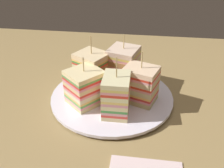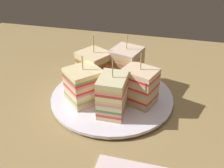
{
  "view_description": "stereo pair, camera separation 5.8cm",
  "coord_description": "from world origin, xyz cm",
  "px_view_note": "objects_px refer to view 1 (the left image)",
  "views": [
    {
      "loc": [
        -6.83,
        49.42,
        34.66
      ],
      "look_at": [
        0.0,
        0.0,
        4.26
      ],
      "focal_mm": 40.81,
      "sensor_mm": 36.0,
      "label": 1
    },
    {
      "loc": [
        -12.56,
        48.29,
        34.66
      ],
      "look_at": [
        0.0,
        0.0,
        4.26
      ],
      "focal_mm": 40.81,
      "sensor_mm": 36.0,
      "label": 2
    }
  ],
  "objects_px": {
    "sandwich_wedge_1": "(92,70)",
    "sandwich_wedge_4": "(140,84)",
    "plate": "(112,97)",
    "sandwich_wedge_2": "(85,87)",
    "spoon": "(84,68)",
    "sandwich_wedge_3": "(116,95)",
    "chip_pile": "(110,91)",
    "sandwich_wedge_0": "(123,66)"
  },
  "relations": [
    {
      "from": "spoon",
      "to": "sandwich_wedge_2",
      "type": "bearing_deg",
      "value": 47.67
    },
    {
      "from": "plate",
      "to": "sandwich_wedge_4",
      "type": "xyz_separation_m",
      "value": [
        -0.06,
        0.01,
        0.05
      ]
    },
    {
      "from": "sandwich_wedge_3",
      "to": "sandwich_wedge_4",
      "type": "xyz_separation_m",
      "value": [
        -0.05,
        -0.05,
        -0.0
      ]
    },
    {
      "from": "sandwich_wedge_4",
      "to": "sandwich_wedge_1",
      "type": "bearing_deg",
      "value": -2.69
    },
    {
      "from": "sandwich_wedge_2",
      "to": "sandwich_wedge_3",
      "type": "xyz_separation_m",
      "value": [
        -0.07,
        0.03,
        0.0
      ]
    },
    {
      "from": "plate",
      "to": "spoon",
      "type": "bearing_deg",
      "value": -54.32
    },
    {
      "from": "sandwich_wedge_3",
      "to": "spoon",
      "type": "bearing_deg",
      "value": 29.55
    },
    {
      "from": "plate",
      "to": "chip_pile",
      "type": "distance_m",
      "value": 0.02
    },
    {
      "from": "plate",
      "to": "sandwich_wedge_2",
      "type": "height_order",
      "value": "sandwich_wedge_2"
    },
    {
      "from": "plate",
      "to": "sandwich_wedge_0",
      "type": "distance_m",
      "value": 0.08
    },
    {
      "from": "sandwich_wedge_2",
      "to": "spoon",
      "type": "bearing_deg",
      "value": 56.44
    },
    {
      "from": "sandwich_wedge_0",
      "to": "sandwich_wedge_3",
      "type": "xyz_separation_m",
      "value": [
        0.0,
        0.13,
        -0.0
      ]
    },
    {
      "from": "chip_pile",
      "to": "sandwich_wedge_3",
      "type": "bearing_deg",
      "value": 109.88
    },
    {
      "from": "plate",
      "to": "sandwich_wedge_3",
      "type": "bearing_deg",
      "value": 105.63
    },
    {
      "from": "spoon",
      "to": "sandwich_wedge_1",
      "type": "bearing_deg",
      "value": 57.73
    },
    {
      "from": "plate",
      "to": "sandwich_wedge_2",
      "type": "bearing_deg",
      "value": 33.26
    },
    {
      "from": "sandwich_wedge_4",
      "to": "chip_pile",
      "type": "xyz_separation_m",
      "value": [
        0.07,
        -0.01,
        -0.03
      ]
    },
    {
      "from": "sandwich_wedge_2",
      "to": "chip_pile",
      "type": "bearing_deg",
      "value": -15.34
    },
    {
      "from": "sandwich_wedge_2",
      "to": "sandwich_wedge_4",
      "type": "height_order",
      "value": "sandwich_wedge_4"
    },
    {
      "from": "sandwich_wedge_4",
      "to": "chip_pile",
      "type": "distance_m",
      "value": 0.07
    },
    {
      "from": "spoon",
      "to": "sandwich_wedge_0",
      "type": "bearing_deg",
      "value": 90.48
    },
    {
      "from": "sandwich_wedge_4",
      "to": "sandwich_wedge_0",
      "type": "bearing_deg",
      "value": -38.68
    },
    {
      "from": "sandwich_wedge_1",
      "to": "sandwich_wedge_2",
      "type": "bearing_deg",
      "value": -61.66
    },
    {
      "from": "sandwich_wedge_3",
      "to": "chip_pile",
      "type": "distance_m",
      "value": 0.07
    },
    {
      "from": "sandwich_wedge_1",
      "to": "sandwich_wedge_4",
      "type": "distance_m",
      "value": 0.13
    },
    {
      "from": "plate",
      "to": "sandwich_wedge_0",
      "type": "bearing_deg",
      "value": -106.95
    },
    {
      "from": "chip_pile",
      "to": "spoon",
      "type": "relative_size",
      "value": 0.59
    },
    {
      "from": "plate",
      "to": "sandwich_wedge_3",
      "type": "relative_size",
      "value": 2.21
    },
    {
      "from": "sandwich_wedge_1",
      "to": "sandwich_wedge_4",
      "type": "relative_size",
      "value": 1.08
    },
    {
      "from": "sandwich_wedge_0",
      "to": "spoon",
      "type": "bearing_deg",
      "value": -106.39
    },
    {
      "from": "chip_pile",
      "to": "sandwich_wedge_4",
      "type": "bearing_deg",
      "value": 173.71
    },
    {
      "from": "sandwich_wedge_0",
      "to": "sandwich_wedge_3",
      "type": "relative_size",
      "value": 0.99
    },
    {
      "from": "sandwich_wedge_1",
      "to": "sandwich_wedge_4",
      "type": "bearing_deg",
      "value": 6.98
    },
    {
      "from": "sandwich_wedge_2",
      "to": "spoon",
      "type": "height_order",
      "value": "sandwich_wedge_2"
    },
    {
      "from": "sandwich_wedge_0",
      "to": "chip_pile",
      "type": "bearing_deg",
      "value": -2.92
    },
    {
      "from": "sandwich_wedge_1",
      "to": "plate",
      "type": "bearing_deg",
      "value": -5.74
    },
    {
      "from": "sandwich_wedge_1",
      "to": "sandwich_wedge_2",
      "type": "xyz_separation_m",
      "value": [
        0.0,
        0.07,
        -0.0
      ]
    },
    {
      "from": "sandwich_wedge_1",
      "to": "spoon",
      "type": "distance_m",
      "value": 0.12
    },
    {
      "from": "plate",
      "to": "sandwich_wedge_4",
      "type": "relative_size",
      "value": 2.37
    },
    {
      "from": "chip_pile",
      "to": "sandwich_wedge_0",
      "type": "bearing_deg",
      "value": -109.26
    },
    {
      "from": "sandwich_wedge_1",
      "to": "sandwich_wedge_3",
      "type": "xyz_separation_m",
      "value": [
        -0.07,
        0.1,
        -0.0
      ]
    },
    {
      "from": "sandwich_wedge_0",
      "to": "sandwich_wedge_2",
      "type": "relative_size",
      "value": 1.15
    }
  ]
}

